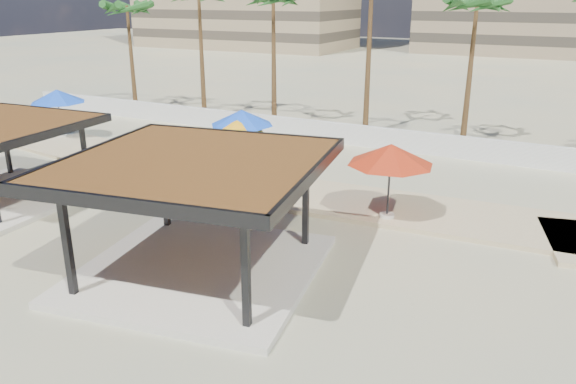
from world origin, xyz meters
name	(u,v)px	position (x,y,z in m)	size (l,w,h in m)	color
ground	(246,268)	(0.00, 0.00, 0.00)	(200.00, 200.00, 0.00)	#C6B383
promenade	(385,202)	(2.00, 7.67, 0.06)	(44.45, 7.97, 0.24)	#C6B284
boundary_wall	(399,140)	(0.00, 16.00, 0.60)	(56.00, 0.30, 1.20)	silver
pavilion_central	(197,206)	(-1.14, -0.86, 2.20)	(8.40, 8.40, 3.69)	beige
umbrella_a	(57,96)	(-18.50, 9.20, 2.58)	(4.12, 4.12, 2.80)	beige
umbrella_b	(237,127)	(-5.62, 8.40, 2.26)	(3.15, 3.15, 2.42)	beige
umbrella_c	(391,155)	(2.70, 5.80, 2.64)	(3.83, 3.83, 2.86)	beige
umbrella_f	(242,118)	(-5.85, 9.20, 2.55)	(3.79, 3.79, 2.76)	beige
lounger_a	(140,168)	(-9.49, 5.85, 0.38)	(0.95, 2.24, 0.82)	white
palm_a	(127,12)	(-21.00, 18.30, 7.01)	(3.00, 3.00, 8.11)	brown
palm_b	(199,0)	(-15.00, 18.70, 7.83)	(3.00, 3.00, 8.98)	brown
palm_c	(273,4)	(-9.00, 18.10, 7.65)	(3.00, 3.00, 8.78)	brown
palm_e	(477,9)	(3.00, 18.40, 7.44)	(3.00, 3.00, 8.57)	brown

